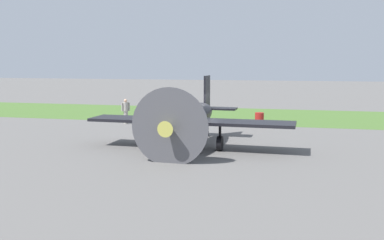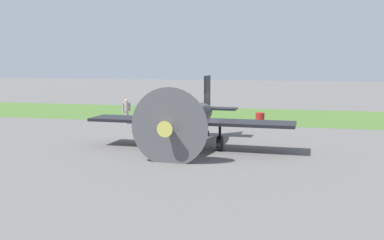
{
  "view_description": "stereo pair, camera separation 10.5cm",
  "coord_description": "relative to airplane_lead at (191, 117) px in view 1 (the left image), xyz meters",
  "views": [
    {
      "loc": [
        -5.8,
        23.78,
        4.28
      ],
      "look_at": [
        -0.55,
        2.45,
        1.39
      ],
      "focal_mm": 41.31,
      "sensor_mm": 36.0,
      "label": 1
    },
    {
      "loc": [
        -5.9,
        23.75,
        4.28
      ],
      "look_at": [
        -0.55,
        2.45,
        1.39
      ],
      "focal_mm": 41.31,
      "sensor_mm": 36.0,
      "label": 2
    }
  ],
  "objects": [
    {
      "name": "ground_plane",
      "position": [
        0.55,
        -2.61,
        -1.54
      ],
      "size": [
        160.0,
        160.0,
        0.0
      ],
      "primitive_type": "plane",
      "color": "#605E5B"
    },
    {
      "name": "fuel_drum",
      "position": [
        -2.62,
        -8.49,
        -1.09
      ],
      "size": [
        0.6,
        0.6,
        0.9
      ],
      "primitive_type": "cylinder",
      "color": "maroon",
      "rests_on": "ground"
    },
    {
      "name": "airplane_lead",
      "position": [
        0.0,
        0.0,
        0.0
      ],
      "size": [
        10.25,
        8.14,
        3.67
      ],
      "rotation": [
        0.0,
        0.0,
        -0.02
      ],
      "color": "black",
      "rests_on": "ground"
    },
    {
      "name": "ground_crew_chief",
      "position": [
        6.52,
        -7.35,
        -0.62
      ],
      "size": [
        0.47,
        0.49,
        1.73
      ],
      "rotation": [
        0.0,
        0.0,
        3.96
      ],
      "color": "#9E998E",
      "rests_on": "ground"
    },
    {
      "name": "grass_verge",
      "position": [
        0.55,
        -14.03,
        -1.53
      ],
      "size": [
        120.0,
        11.0,
        0.01
      ],
      "primitive_type": "cube",
      "color": "#476B2D",
      "rests_on": "ground"
    }
  ]
}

